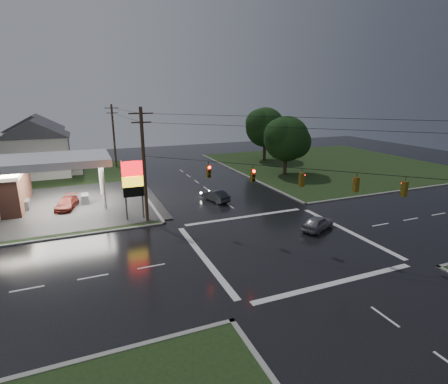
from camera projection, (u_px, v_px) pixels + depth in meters
name	position (u px, v px, depth m)	size (l,w,h in m)	color
ground	(282.00, 243.00, 29.44)	(120.00, 120.00, 0.00)	black
grass_ne	(330.00, 164.00, 62.12)	(36.00, 36.00, 0.08)	black
pylon_sign	(133.00, 180.00, 33.84)	(2.00, 0.35, 6.00)	#59595E
utility_pole_nw	(144.00, 164.00, 32.85)	(2.20, 0.32, 11.00)	#382619
utility_pole_n	(114.00, 135.00, 58.28)	(2.20, 0.32, 10.50)	#382619
traffic_signals	(286.00, 167.00, 27.68)	(26.87, 26.87, 1.47)	black
house_near	(37.00, 147.00, 52.57)	(11.05, 8.48, 8.60)	silver
house_far	(37.00, 138.00, 62.88)	(11.05, 8.48, 8.60)	silver
tree_ne_near	(287.00, 139.00, 52.71)	(7.99, 6.80, 8.98)	black
tree_ne_far	(266.00, 127.00, 64.32)	(8.46, 7.20, 9.80)	black
car_north	(216.00, 196.00, 40.74)	(1.39, 3.99, 1.31)	#212529
car_crossing	(318.00, 223.00, 32.11)	(1.55, 3.86, 1.31)	slate
car_pump	(67.00, 204.00, 37.91)	(1.75, 4.31, 1.25)	maroon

